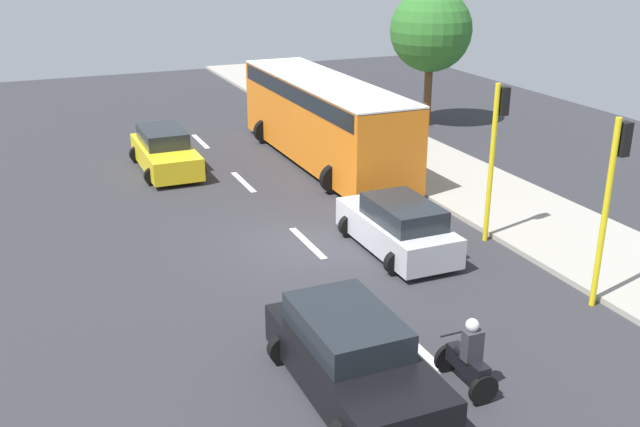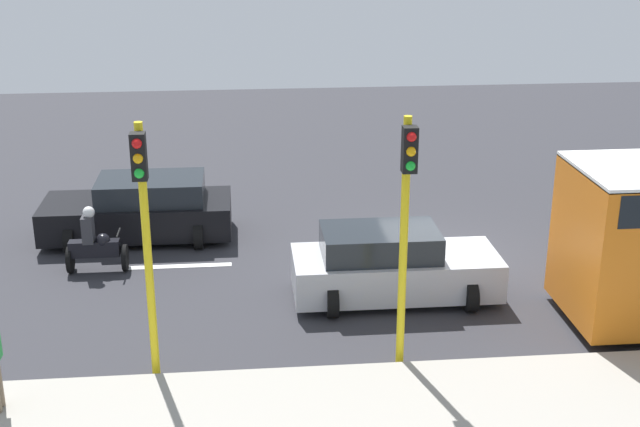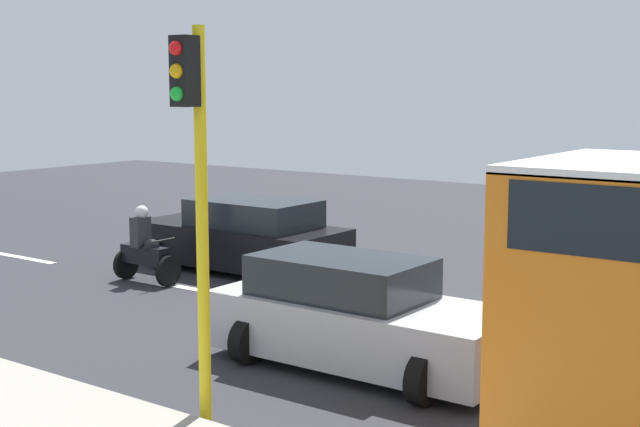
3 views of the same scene
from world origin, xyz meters
name	(u,v)px [view 1 (image 1 of 3)]	position (x,y,z in m)	size (l,w,h in m)	color
ground_plane	(308,245)	(0.00, 0.00, -0.05)	(40.00, 60.00, 0.10)	#2D2D33
sidewalk	(511,207)	(7.00, 0.00, 0.07)	(4.00, 60.00, 0.15)	#9E998E
lane_stripe_north	(414,344)	(0.00, -6.00, 0.01)	(0.20, 2.40, 0.01)	white
lane_stripe_mid	(308,243)	(0.00, 0.00, 0.01)	(0.20, 2.40, 0.01)	white
lane_stripe_south	(243,182)	(0.00, 6.00, 0.01)	(0.20, 2.40, 0.01)	white
lane_stripe_far_south	(201,141)	(0.00, 12.00, 0.01)	(0.20, 2.40, 0.01)	white
car_black	(352,357)	(-1.94, -6.99, 0.71)	(2.37, 4.54, 1.52)	black
car_yellow_cab	(165,152)	(-2.20, 8.51, 0.71)	(2.19, 4.55, 1.52)	yellow
car_silver	(398,227)	(2.06, -1.48, 0.71)	(2.15, 4.23, 1.52)	#B7B7BC
city_bus	(323,115)	(3.59, 7.19, 1.85)	(3.20, 11.00, 3.16)	orange
motorcycle	(467,359)	(0.09, -7.79, 0.64)	(0.60, 1.30, 1.53)	black
traffic_light_corner	(612,186)	(4.85, -6.09, 2.93)	(0.49, 0.24, 4.50)	yellow
traffic_light_midblock	(496,140)	(4.85, -1.80, 2.93)	(0.49, 0.24, 4.50)	yellow
street_tree_north	(431,31)	(10.32, 10.77, 4.25)	(3.63, 3.63, 6.09)	brown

